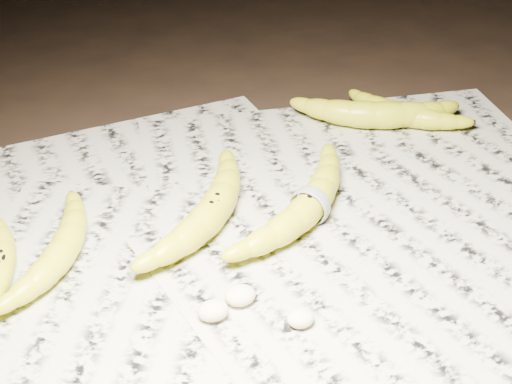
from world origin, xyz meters
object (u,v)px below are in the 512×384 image
object	(u,v)px
banana_left_b	(63,247)
banana_upper_b	(402,112)
banana_upper_a	(375,113)
banana_center	(213,208)
banana_taped	(310,203)

from	to	relation	value
banana_left_b	banana_upper_b	world-z (taller)	banana_left_b
banana_upper_a	banana_center	bearing A→B (deg)	-129.80
banana_taped	banana_upper_a	size ratio (longest dim) A/B	1.12
banana_upper_a	banana_upper_b	bearing A→B (deg)	17.01
banana_left_b	banana_center	size ratio (longest dim) A/B	0.82
banana_center	banana_taped	world-z (taller)	same
banana_upper_a	banana_left_b	bearing A→B (deg)	-138.02
banana_left_b	banana_upper_b	size ratio (longest dim) A/B	1.10
banana_center	banana_upper_b	bearing A→B (deg)	-25.84
banana_left_b	banana_taped	world-z (taller)	banana_taped
banana_center	banana_upper_b	world-z (taller)	banana_center
banana_taped	banana_upper_a	bearing A→B (deg)	3.96
banana_center	banana_taped	xyz separation A→B (m)	(0.11, -0.02, -0.00)
banana_left_b	banana_upper_a	world-z (taller)	banana_upper_a
banana_left_b	banana_upper_a	xyz separation A→B (m)	(0.46, 0.18, 0.00)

